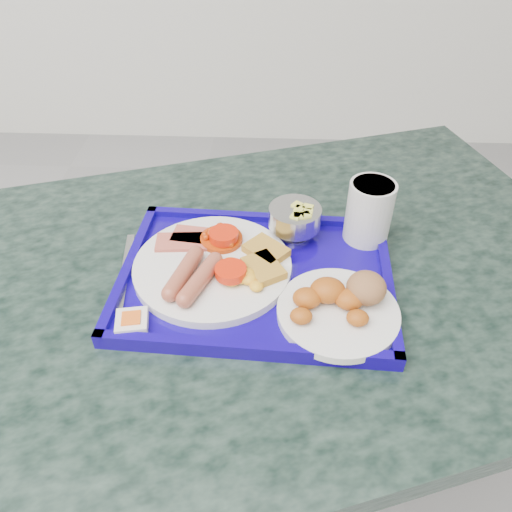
{
  "coord_description": "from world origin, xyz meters",
  "views": [
    {
      "loc": [
        1.0,
        0.6,
        1.25
      ],
      "look_at": [
        0.97,
        1.16,
        0.76
      ],
      "focal_mm": 35.0,
      "sensor_mm": 36.0,
      "label": 1
    }
  ],
  "objects_px": {
    "tray": "(256,278)",
    "fruit_bowl": "(295,218)",
    "table": "(264,343)",
    "juice_cup": "(369,210)",
    "bread_plate": "(341,304)",
    "main_plate": "(216,264)"
  },
  "relations": [
    {
      "from": "main_plate",
      "to": "juice_cup",
      "type": "xyz_separation_m",
      "value": [
        0.24,
        0.1,
        0.04
      ]
    },
    {
      "from": "bread_plate",
      "to": "fruit_bowl",
      "type": "xyz_separation_m",
      "value": [
        -0.06,
        0.17,
        0.02
      ]
    },
    {
      "from": "main_plate",
      "to": "bread_plate",
      "type": "xyz_separation_m",
      "value": [
        0.19,
        -0.08,
        0.0
      ]
    },
    {
      "from": "table",
      "to": "juice_cup",
      "type": "relative_size",
      "value": 12.5
    },
    {
      "from": "tray",
      "to": "juice_cup",
      "type": "distance_m",
      "value": 0.22
    },
    {
      "from": "tray",
      "to": "table",
      "type": "bearing_deg",
      "value": 63.36
    },
    {
      "from": "tray",
      "to": "bread_plate",
      "type": "bearing_deg",
      "value": -30.13
    },
    {
      "from": "bread_plate",
      "to": "juice_cup",
      "type": "xyz_separation_m",
      "value": [
        0.06,
        0.18,
        0.04
      ]
    },
    {
      "from": "tray",
      "to": "juice_cup",
      "type": "bearing_deg",
      "value": 30.28
    },
    {
      "from": "fruit_bowl",
      "to": "juice_cup",
      "type": "distance_m",
      "value": 0.12
    },
    {
      "from": "tray",
      "to": "fruit_bowl",
      "type": "bearing_deg",
      "value": 58.87
    },
    {
      "from": "tray",
      "to": "main_plate",
      "type": "bearing_deg",
      "value": 172.25
    },
    {
      "from": "table",
      "to": "juice_cup",
      "type": "distance_m",
      "value": 0.31
    },
    {
      "from": "fruit_bowl",
      "to": "juice_cup",
      "type": "bearing_deg",
      "value": 2.58
    },
    {
      "from": "table",
      "to": "juice_cup",
      "type": "xyz_separation_m",
      "value": [
        0.17,
        0.08,
        0.25
      ]
    },
    {
      "from": "fruit_bowl",
      "to": "table",
      "type": "bearing_deg",
      "value": -122.59
    },
    {
      "from": "tray",
      "to": "main_plate",
      "type": "xyz_separation_m",
      "value": [
        -0.06,
        0.01,
        0.02
      ]
    },
    {
      "from": "tray",
      "to": "bread_plate",
      "type": "xyz_separation_m",
      "value": [
        0.12,
        -0.07,
        0.02
      ]
    },
    {
      "from": "table",
      "to": "main_plate",
      "type": "height_order",
      "value": "main_plate"
    },
    {
      "from": "table",
      "to": "juice_cup",
      "type": "bearing_deg",
      "value": 25.43
    },
    {
      "from": "main_plate",
      "to": "bread_plate",
      "type": "relative_size",
      "value": 1.42
    },
    {
      "from": "table",
      "to": "tray",
      "type": "bearing_deg",
      "value": -116.64
    }
  ]
}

